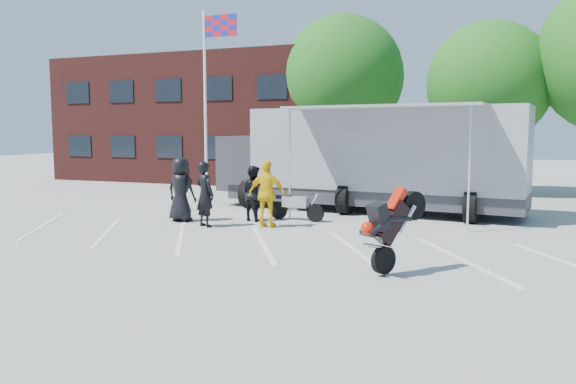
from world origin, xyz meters
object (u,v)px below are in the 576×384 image
Objects in this scene: tree_mid at (489,83)px; spectator_leather_c at (253,193)px; tree_left at (343,77)px; spectator_hivis at (267,194)px; transporter_truck at (370,211)px; parked_motorcycle at (297,220)px; stunt_bike_rider at (405,271)px; spectator_leather_a at (181,189)px; flagpole at (210,80)px; spectator_leather_b at (205,194)px.

tree_mid is 4.40× the size of spectator_leather_c.
tree_left reaches higher than spectator_hivis.
transporter_truck is 3.37m from parked_motorcycle.
stunt_bike_rider is 8.62m from spectator_leather_a.
spectator_hivis reaches higher than spectator_leather_c.
flagpole is at bearing 53.55° from parked_motorcycle.
tree_mid is 13.24m from spectator_leather_c.
flagpole reaches higher than stunt_bike_rider.
tree_left is 4.29× the size of spectator_leather_a.
spectator_leather_b is 1.11× the size of spectator_leather_c.
tree_mid reaches higher than transporter_truck.
spectator_leather_a is at bearing 118.58° from parked_motorcycle.
spectator_leather_a is 1.15× the size of spectator_leather_c.
stunt_bike_rider is 1.05× the size of spectator_leather_c.
tree_left is 12.66m from spectator_leather_c.
flagpole is 8.51m from spectator_leather_c.
spectator_leather_c is at bearing -124.90° from transporter_truck.
spectator_leather_b is (-6.45, 3.25, 0.97)m from stunt_bike_rider.
stunt_bike_rider is at bearing -136.07° from parked_motorcycle.
spectator_leather_a is 1.02× the size of spectator_hivis.
tree_left is at bearing 144.21° from stunt_bike_rider.
spectator_leather_b is (-0.42, -13.30, -4.60)m from tree_left.
spectator_leather_a is (-1.62, -12.69, -4.56)m from tree_left.
tree_left is 4.37× the size of spectator_hivis.
spectator_leather_c is (-5.59, 4.80, 0.87)m from stunt_bike_rider.
spectator_leather_c is at bearing 173.55° from stunt_bike_rider.
transporter_truck is at bearing -16.86° from flagpole.
spectator_leather_c is 1.34m from spectator_hivis.
parked_motorcycle is 6.85m from stunt_bike_rider.
tree_left is 4.71× the size of stunt_bike_rider.
tree_left is at bearing -84.83° from spectator_hivis.
transporter_truck is 6.74m from spectator_leather_a.
parked_motorcycle is at bearing -114.24° from transporter_truck.
tree_left is 4.59× the size of parked_motorcycle.
transporter_truck is (3.41, -8.32, -5.57)m from tree_left.
transporter_truck is 5.66× the size of spectator_leather_a.
flagpole is 12.31m from tree_mid.
parked_motorcycle is 0.94× the size of spectator_leather_a.
stunt_bike_rider is (4.32, -5.32, 0.00)m from parked_motorcycle.
spectator_leather_c is at bearing 116.95° from parked_motorcycle.
flagpole reaches higher than spectator_leather_a.
tree_mid reaches higher than stunt_bike_rider.
parked_motorcycle is at bearing -139.13° from spectator_leather_c.
spectator_leather_a is at bearing -68.57° from flagpole.
tree_mid reaches higher than spectator_leather_b.
spectator_hivis is (2.96, -0.04, -0.02)m from spectator_leather_a.
stunt_bike_rider is 0.93× the size of spectator_hivis.
spectator_leather_c is at bearing -149.08° from spectator_leather_a.
flagpole is 9.46m from transporter_truck.
spectator_leather_c is (4.68, -5.75, -4.18)m from flagpole.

